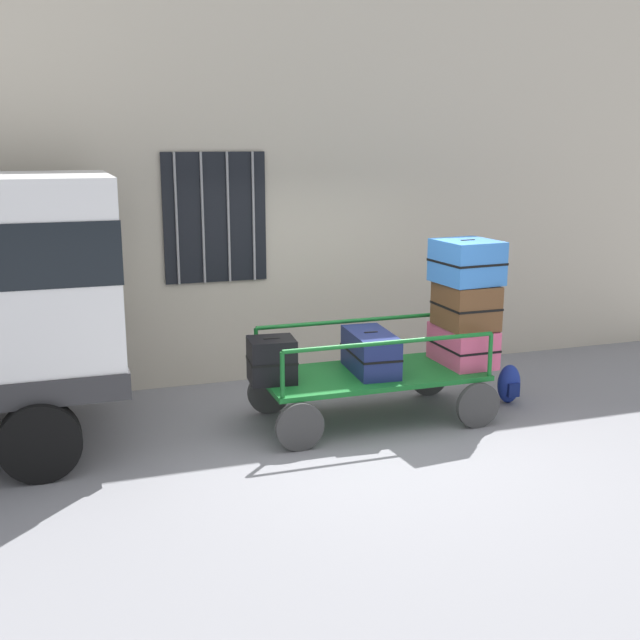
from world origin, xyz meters
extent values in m
plane|color=gray|center=(0.00, 0.00, 0.00)|extent=(40.00, 40.00, 0.00)
cube|color=#BCB29E|center=(0.00, 2.46, 2.50)|extent=(12.00, 0.30, 5.00)
cube|color=black|center=(-1.04, 2.29, 2.00)|extent=(1.20, 0.04, 1.50)
cylinder|color=gray|center=(-1.49, 2.25, 2.00)|extent=(0.03, 0.03, 1.50)
cylinder|color=gray|center=(-1.19, 2.25, 2.00)|extent=(0.03, 0.03, 1.50)
cylinder|color=gray|center=(-0.89, 2.25, 2.00)|extent=(0.03, 0.03, 1.50)
cylinder|color=gray|center=(-0.59, 2.25, 2.00)|extent=(0.03, 0.03, 1.50)
cylinder|color=black|center=(-3.06, 0.03, 0.35)|extent=(0.70, 0.22, 0.70)
cube|color=#146023|center=(0.20, 0.49, 0.50)|extent=(2.28, 1.06, 0.05)
cylinder|color=#383838|center=(1.16, -0.06, 0.24)|extent=(0.47, 0.06, 0.47)
cylinder|color=#383838|center=(1.16, 1.05, 0.24)|extent=(0.47, 0.06, 0.47)
cylinder|color=#383838|center=(-0.75, -0.06, 0.24)|extent=(0.47, 0.06, 0.47)
cylinder|color=#383838|center=(-0.75, 1.05, 0.24)|extent=(0.47, 0.06, 0.47)
cylinder|color=#146023|center=(1.31, 0.00, 0.75)|extent=(0.04, 0.04, 0.44)
cylinder|color=#146023|center=(1.31, 0.99, 0.75)|extent=(0.04, 0.04, 0.44)
cylinder|color=#146023|center=(-0.90, 0.00, 0.75)|extent=(0.04, 0.04, 0.44)
cylinder|color=#146023|center=(-0.90, 0.99, 0.75)|extent=(0.04, 0.04, 0.44)
cylinder|color=#146023|center=(0.20, 0.00, 0.97)|extent=(2.20, 0.04, 0.04)
cylinder|color=#146023|center=(0.20, 0.99, 0.97)|extent=(2.20, 0.04, 0.04)
cube|color=black|center=(-0.86, 0.52, 0.75)|extent=(0.49, 0.44, 0.44)
cube|color=black|center=(-0.86, 0.52, 0.75)|extent=(0.50, 0.45, 0.02)
cube|color=black|center=(-0.86, 0.52, 0.96)|extent=(0.16, 0.04, 0.02)
cube|color=navy|center=(0.20, 0.52, 0.73)|extent=(0.46, 0.83, 0.42)
cube|color=black|center=(0.20, 0.52, 0.73)|extent=(0.47, 0.84, 0.02)
cube|color=black|center=(0.20, 0.52, 0.94)|extent=(0.14, 0.04, 0.02)
cube|color=#CC4C72|center=(1.27, 0.50, 0.72)|extent=(0.49, 0.76, 0.40)
cube|color=black|center=(1.27, 0.50, 0.72)|extent=(0.50, 0.77, 0.02)
cube|color=black|center=(1.27, 0.50, 0.92)|extent=(0.16, 0.03, 0.02)
cube|color=brown|center=(1.27, 0.47, 1.17)|extent=(0.52, 0.64, 0.47)
cube|color=black|center=(1.27, 0.47, 1.17)|extent=(0.53, 0.65, 0.02)
cube|color=black|center=(1.27, 0.47, 1.40)|extent=(0.16, 0.03, 0.02)
cube|color=#3372C6|center=(1.27, 0.49, 1.63)|extent=(0.63, 0.68, 0.45)
cube|color=black|center=(1.27, 0.49, 1.63)|extent=(0.64, 0.69, 0.02)
cube|color=black|center=(1.27, 0.49, 1.85)|extent=(0.16, 0.04, 0.02)
ellipsoid|color=navy|center=(1.88, 0.52, 0.22)|extent=(0.27, 0.19, 0.44)
cube|color=navy|center=(1.88, 0.43, 0.18)|extent=(0.14, 0.06, 0.15)
camera|label=1|loc=(-2.81, -6.71, 2.88)|focal=43.89mm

